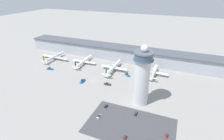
# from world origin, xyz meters

# --- Properties ---
(ground_plane) EXTENTS (1000.00, 1000.00, 0.00)m
(ground_plane) POSITION_xyz_m (0.00, 0.00, 0.00)
(ground_plane) COLOR gray
(terminal_building) EXTENTS (268.78, 25.00, 18.10)m
(terminal_building) POSITION_xyz_m (0.00, 70.00, 9.15)
(terminal_building) COLOR #A3A8B2
(terminal_building) RESTS_ON ground
(control_tower) EXTENTS (16.16, 16.16, 52.65)m
(control_tower) POSITION_xyz_m (56.50, -18.13, 25.35)
(control_tower) COLOR silver
(control_tower) RESTS_ON ground
(parking_lot_surface) EXTENTS (64.00, 40.00, 0.01)m
(parking_lot_surface) POSITION_xyz_m (56.95, -48.74, 0.00)
(parking_lot_surface) COLOR #424247
(parking_lot_surface) RESTS_ON ground
(airplane_gate_alpha) EXTENTS (41.38, 40.01, 12.46)m
(airplane_gate_alpha) POSITION_xyz_m (-76.83, 32.72, 4.27)
(airplane_gate_alpha) COLOR silver
(airplane_gate_alpha) RESTS_ON ground
(airplane_gate_bravo) EXTENTS (31.52, 41.60, 11.53)m
(airplane_gate_bravo) POSITION_xyz_m (-31.77, 35.22, 3.77)
(airplane_gate_bravo) COLOR white
(airplane_gate_bravo) RESTS_ON ground
(airplane_gate_charlie) EXTENTS (32.30, 43.78, 13.00)m
(airplane_gate_charlie) POSITION_xyz_m (11.53, 31.29, 4.59)
(airplane_gate_charlie) COLOR white
(airplane_gate_charlie) RESTS_ON ground
(airplane_gate_delta) EXTENTS (32.14, 33.71, 13.55)m
(airplane_gate_delta) POSITION_xyz_m (58.25, 37.86, 4.14)
(airplane_gate_delta) COLOR white
(airplane_gate_delta) RESTS_ON ground
(service_truck_catering) EXTENTS (7.28, 6.12, 3.07)m
(service_truck_catering) POSITION_xyz_m (30.75, 25.64, 1.07)
(service_truck_catering) COLOR black
(service_truck_catering) RESTS_ON ground
(service_truck_fuel) EXTENTS (7.31, 2.88, 2.50)m
(service_truck_fuel) POSITION_xyz_m (18.04, -1.66, 0.86)
(service_truck_fuel) COLOR black
(service_truck_fuel) RESTS_ON ground
(service_truck_baggage) EXTENTS (7.89, 3.72, 2.96)m
(service_truck_baggage) POSITION_xyz_m (-61.55, 5.14, 1.03)
(service_truck_baggage) COLOR black
(service_truck_baggage) RESTS_ON ground
(service_truck_water) EXTENTS (2.88, 8.47, 3.01)m
(service_truck_water) POSITION_xyz_m (-8.86, -5.86, 1.05)
(service_truck_water) COLOR black
(service_truck_water) RESTS_ON ground
(car_white_wagon) EXTENTS (1.93, 4.82, 1.41)m
(car_white_wagon) POSITION_xyz_m (31.44, -48.78, 0.54)
(car_white_wagon) COLOR black
(car_white_wagon) RESTS_ON ground
(car_silver_sedan) EXTENTS (2.02, 4.11, 1.57)m
(car_silver_sedan) POSITION_xyz_m (31.52, -35.01, 0.61)
(car_silver_sedan) COLOR black
(car_silver_sedan) RESTS_ON ground
(car_maroon_suv) EXTENTS (1.87, 4.69, 1.36)m
(car_maroon_suv) POSITION_xyz_m (57.52, -34.89, 0.53)
(car_maroon_suv) COLOR black
(car_maroon_suv) RESTS_ON ground
(car_yellow_taxi) EXTENTS (1.96, 4.75, 1.49)m
(car_yellow_taxi) POSITION_xyz_m (57.13, -61.61, 0.58)
(car_yellow_taxi) COLOR black
(car_yellow_taxi) RESTS_ON ground
(car_grey_coupe) EXTENTS (2.00, 4.79, 1.42)m
(car_grey_coupe) POSITION_xyz_m (82.74, -49.01, 0.55)
(car_grey_coupe) COLOR black
(car_grey_coupe) RESTS_ON ground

